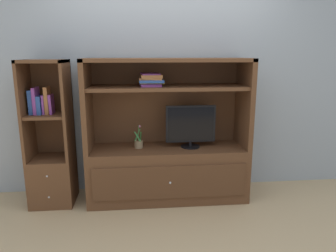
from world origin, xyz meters
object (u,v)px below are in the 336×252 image
(tv_monitor, at_px, (191,126))
(magazine_stack, at_px, (151,80))
(potted_plant, at_px, (139,144))
(bookshelf_tall, at_px, (52,157))
(media_console, at_px, (167,156))
(upright_book_row, at_px, (41,102))

(tv_monitor, xyz_separation_m, magazine_stack, (-0.42, 0.01, 0.49))
(potted_plant, relative_size, bookshelf_tall, 0.17)
(media_console, xyz_separation_m, potted_plant, (-0.31, 0.01, 0.15))
(magazine_stack, bearing_deg, potted_plant, 171.75)
(media_console, distance_m, bookshelf_tall, 1.23)
(potted_plant, distance_m, bookshelf_tall, 0.93)
(potted_plant, height_order, bookshelf_tall, bookshelf_tall)
(magazine_stack, bearing_deg, media_console, 3.89)
(bookshelf_tall, relative_size, upright_book_row, 5.50)
(tv_monitor, bearing_deg, upright_book_row, 179.58)
(tv_monitor, xyz_separation_m, upright_book_row, (-1.54, 0.01, 0.28))
(potted_plant, height_order, magazine_stack, magazine_stack)
(media_console, xyz_separation_m, upright_book_row, (-1.29, -0.01, 0.61))
(tv_monitor, bearing_deg, potted_plant, 177.24)
(potted_plant, relative_size, magazine_stack, 0.79)
(tv_monitor, relative_size, bookshelf_tall, 0.35)
(media_console, relative_size, upright_book_row, 6.21)
(tv_monitor, relative_size, potted_plant, 2.13)
(magazine_stack, bearing_deg, upright_book_row, 179.79)
(magazine_stack, distance_m, upright_book_row, 1.14)
(bookshelf_tall, bearing_deg, tv_monitor, -0.84)
(media_console, distance_m, upright_book_row, 1.43)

